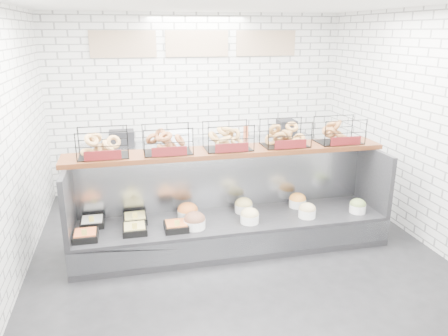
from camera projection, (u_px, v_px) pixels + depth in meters
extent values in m
plane|color=black|center=(237.00, 257.00, 5.45)|extent=(5.50, 5.50, 0.00)
cube|color=white|center=(198.00, 103.00, 7.56)|extent=(5.00, 0.02, 3.00)
cube|color=white|center=(3.00, 153.00, 4.47)|extent=(0.02, 5.50, 3.00)
cube|color=white|center=(429.00, 130.00, 5.54)|extent=(0.02, 5.50, 3.00)
cube|color=white|center=(240.00, 1.00, 4.56)|extent=(5.00, 5.50, 0.02)
cube|color=#C9AB8B|center=(123.00, 44.00, 6.97)|extent=(1.05, 0.03, 0.42)
cube|color=#C9AB8B|center=(197.00, 44.00, 7.23)|extent=(1.05, 0.03, 0.42)
cube|color=#C9AB8B|center=(266.00, 43.00, 7.49)|extent=(1.05, 0.03, 0.42)
cube|color=black|center=(232.00, 232.00, 5.67)|extent=(4.00, 0.90, 0.40)
cube|color=#93969B|center=(241.00, 246.00, 5.26)|extent=(4.00, 0.03, 0.28)
cube|color=#93969B|center=(225.00, 179.00, 5.87)|extent=(4.00, 0.08, 0.80)
cube|color=black|center=(68.00, 202.00, 5.07)|extent=(0.06, 0.90, 0.80)
cube|color=black|center=(373.00, 177.00, 5.92)|extent=(0.06, 0.90, 0.80)
cube|color=black|center=(86.00, 236.00, 5.03)|extent=(0.28, 0.28, 0.08)
cube|color=orange|center=(85.00, 233.00, 5.02)|extent=(0.24, 0.24, 0.04)
cube|color=#F5DB55|center=(84.00, 233.00, 4.91)|extent=(0.06, 0.01, 0.08)
cube|color=black|center=(93.00, 223.00, 5.38)|extent=(0.29, 0.29, 0.08)
cube|color=silver|center=(92.00, 220.00, 5.37)|extent=(0.24, 0.24, 0.04)
cube|color=#F5DB55|center=(91.00, 219.00, 5.26)|extent=(0.06, 0.01, 0.08)
cube|color=black|center=(135.00, 230.00, 5.19)|extent=(0.28, 0.28, 0.08)
cube|color=#CDBB69|center=(135.00, 227.00, 5.18)|extent=(0.24, 0.24, 0.04)
cube|color=#F5DB55|center=(135.00, 226.00, 5.07)|extent=(0.06, 0.01, 0.08)
cube|color=black|center=(135.00, 219.00, 5.48)|extent=(0.29, 0.29, 0.08)
cube|color=#DCCF70|center=(135.00, 216.00, 5.47)|extent=(0.25, 0.25, 0.04)
cube|color=#F5DB55|center=(135.00, 216.00, 5.36)|extent=(0.06, 0.01, 0.08)
cube|color=black|center=(176.00, 227.00, 5.27)|extent=(0.28, 0.28, 0.08)
cube|color=orange|center=(176.00, 224.00, 5.26)|extent=(0.24, 0.24, 0.04)
cube|color=#F5DB55|center=(177.00, 223.00, 5.15)|extent=(0.06, 0.01, 0.08)
cylinder|color=white|center=(195.00, 224.00, 5.32)|extent=(0.27, 0.27, 0.11)
ellipsoid|color=brown|center=(195.00, 219.00, 5.30)|extent=(0.26, 0.26, 0.18)
cylinder|color=white|center=(188.00, 214.00, 5.60)|extent=(0.27, 0.27, 0.11)
ellipsoid|color=orange|center=(188.00, 210.00, 5.58)|extent=(0.26, 0.26, 0.18)
cylinder|color=white|center=(250.00, 218.00, 5.46)|extent=(0.23, 0.23, 0.11)
ellipsoid|color=#CAB67C|center=(250.00, 214.00, 5.45)|extent=(0.23, 0.23, 0.16)
cylinder|color=white|center=(244.00, 208.00, 5.79)|extent=(0.24, 0.24, 0.11)
ellipsoid|color=tan|center=(244.00, 204.00, 5.77)|extent=(0.23, 0.23, 0.16)
cylinder|color=white|center=(307.00, 213.00, 5.63)|extent=(0.22, 0.22, 0.11)
ellipsoid|color=tan|center=(307.00, 209.00, 5.61)|extent=(0.22, 0.22, 0.15)
cylinder|color=white|center=(297.00, 203.00, 5.96)|extent=(0.23, 0.23, 0.11)
ellipsoid|color=orange|center=(298.00, 199.00, 5.94)|extent=(0.23, 0.23, 0.16)
cylinder|color=white|center=(358.00, 208.00, 5.77)|extent=(0.21, 0.21, 0.11)
ellipsoid|color=olive|center=(358.00, 204.00, 5.76)|extent=(0.21, 0.21, 0.15)
cube|color=#421E0E|center=(228.00, 151.00, 5.57)|extent=(4.10, 0.50, 0.06)
cube|color=black|center=(103.00, 143.00, 5.18)|extent=(0.60, 0.38, 0.34)
cube|color=#530F10|center=(103.00, 155.00, 5.02)|extent=(0.42, 0.02, 0.11)
cube|color=black|center=(167.00, 139.00, 5.34)|extent=(0.60, 0.38, 0.34)
cube|color=#530F10|center=(169.00, 151.00, 5.19)|extent=(0.42, 0.02, 0.11)
cube|color=black|center=(228.00, 136.00, 5.51)|extent=(0.60, 0.38, 0.34)
cube|color=#530F10|center=(232.00, 148.00, 5.35)|extent=(0.42, 0.02, 0.11)
cube|color=black|center=(285.00, 133.00, 5.67)|extent=(0.60, 0.38, 0.34)
cube|color=#530F10|center=(291.00, 144.00, 5.52)|extent=(0.42, 0.02, 0.11)
cube|color=black|center=(339.00, 130.00, 5.84)|extent=(0.60, 0.38, 0.34)
cube|color=#530F10|center=(346.00, 141.00, 5.68)|extent=(0.42, 0.02, 0.11)
cube|color=#93969B|center=(202.00, 167.00, 7.58)|extent=(4.00, 0.60, 0.90)
cube|color=black|center=(122.00, 138.00, 7.17)|extent=(0.40, 0.30, 0.24)
cube|color=silver|center=(180.00, 137.00, 7.39)|extent=(0.35, 0.28, 0.18)
cylinder|color=#BB542E|center=(246.00, 132.00, 7.65)|extent=(0.09, 0.09, 0.22)
cube|color=black|center=(286.00, 128.00, 7.72)|extent=(0.30, 0.30, 0.30)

